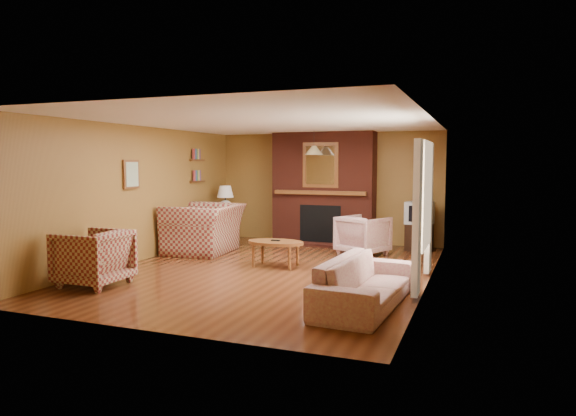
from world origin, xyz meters
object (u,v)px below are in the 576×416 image
at_px(fireplace, 324,189).
at_px(floral_armchair, 363,235).
at_px(floral_sofa, 365,282).
at_px(side_table, 226,227).
at_px(plaid_loveseat, 204,229).
at_px(crt_tv, 419,213).
at_px(table_lamp, 225,198).
at_px(tv_stand, 419,237).
at_px(plaid_armchair, 93,258).
at_px(coffee_table, 276,244).

height_order(fireplace, floral_armchair, fireplace).
height_order(floral_sofa, side_table, side_table).
bearing_deg(plaid_loveseat, crt_tv, 108.50).
relative_size(fireplace, floral_armchair, 2.92).
xyz_separation_m(table_lamp, tv_stand, (4.15, 0.35, -0.71)).
distance_m(fireplace, tv_stand, 2.25).
relative_size(fireplace, floral_sofa, 1.19).
relative_size(tv_stand, crt_tv, 0.95).
xyz_separation_m(plaid_loveseat, floral_sofa, (3.75, -2.60, -0.17)).
height_order(table_lamp, crt_tv, table_lamp).
height_order(plaid_loveseat, crt_tv, crt_tv).
height_order(plaid_armchair, coffee_table, plaid_armchair).
xyz_separation_m(table_lamp, crt_tv, (4.15, 0.34, -0.22)).
distance_m(plaid_loveseat, floral_armchair, 3.08).
distance_m(floral_sofa, table_lamp, 5.67).
bearing_deg(plaid_armchair, floral_sofa, 94.57).
relative_size(plaid_loveseat, table_lamp, 2.37).
xyz_separation_m(fireplace, crt_tv, (2.05, -0.19, -0.43)).
height_order(plaid_loveseat, floral_armchair, plaid_loveseat).
bearing_deg(plaid_loveseat, floral_armchair, 100.77).
bearing_deg(side_table, floral_sofa, -44.75).
bearing_deg(floral_sofa, table_lamp, 49.42).
bearing_deg(floral_sofa, fireplace, 27.06).
relative_size(floral_armchair, tv_stand, 1.55).
xyz_separation_m(tv_stand, crt_tv, (0.00, -0.01, 0.49)).
bearing_deg(coffee_table, tv_stand, 50.34).
distance_m(fireplace, plaid_armchair, 5.28).
relative_size(floral_sofa, crt_tv, 3.61).
xyz_separation_m(floral_sofa, coffee_table, (-1.92, 1.81, 0.09)).
bearing_deg(plaid_armchair, coffee_table, 137.71).
bearing_deg(side_table, plaid_loveseat, -79.63).
bearing_deg(tv_stand, plaid_armchair, -125.94).
xyz_separation_m(floral_armchair, side_table, (-3.21, 0.52, -0.06)).
xyz_separation_m(floral_sofa, floral_armchair, (-0.79, 3.45, 0.08)).
bearing_deg(plaid_armchair, table_lamp, -178.49).
bearing_deg(table_lamp, plaid_armchair, -88.00).
bearing_deg(coffee_table, side_table, 133.98).
bearing_deg(floral_armchair, table_lamp, 16.63).
bearing_deg(tv_stand, crt_tv, -85.27).
bearing_deg(floral_armchair, plaid_armchair, 76.89).
relative_size(floral_armchair, table_lamp, 1.35).
relative_size(table_lamp, tv_stand, 1.14).
bearing_deg(table_lamp, coffee_table, -46.02).
distance_m(coffee_table, crt_tv, 3.27).
xyz_separation_m(coffee_table, tv_stand, (2.07, 2.50, -0.12)).
distance_m(plaid_loveseat, coffee_table, 1.99).
height_order(plaid_loveseat, side_table, plaid_loveseat).
relative_size(fireplace, side_table, 3.78).
bearing_deg(tv_stand, side_table, -170.45).
xyz_separation_m(plaid_armchair, tv_stand, (4.00, 4.66, -0.14)).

